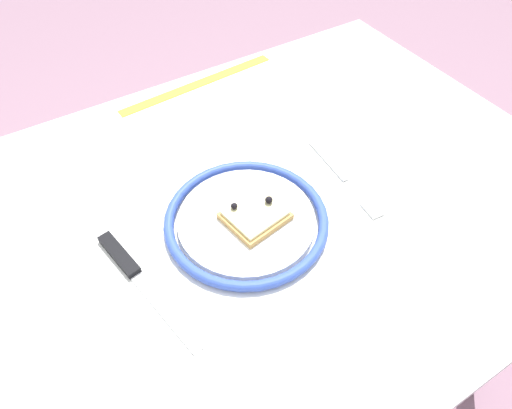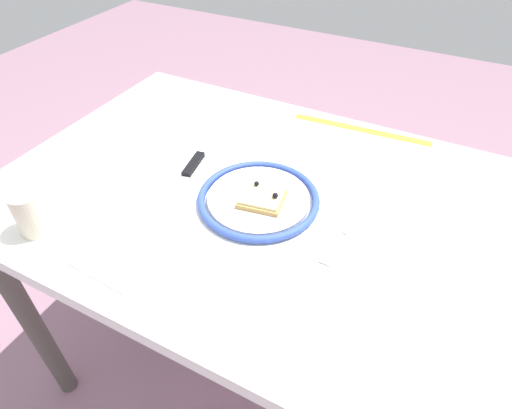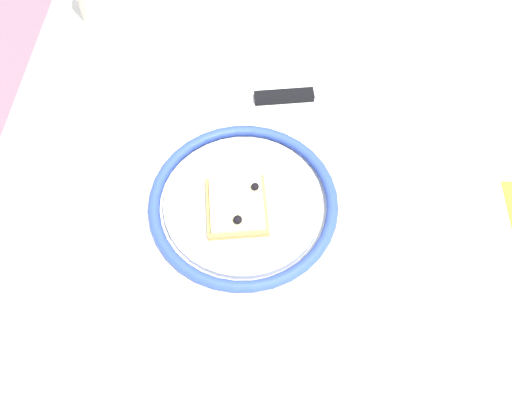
{
  "view_description": "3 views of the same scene",
  "coord_description": "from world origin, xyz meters",
  "px_view_note": "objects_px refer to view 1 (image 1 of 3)",
  "views": [
    {
      "loc": [
        0.22,
        0.42,
        1.31
      ],
      "look_at": [
        -0.02,
        0.03,
        0.78
      ],
      "focal_mm": 32.14,
      "sensor_mm": 36.0,
      "label": 1
    },
    {
      "loc": [
        -0.31,
        0.64,
        1.34
      ],
      "look_at": [
        -0.01,
        0.06,
        0.77
      ],
      "focal_mm": 30.16,
      "sensor_mm": 36.0,
      "label": 2
    },
    {
      "loc": [
        -0.37,
        -0.02,
        1.42
      ],
      "look_at": [
        -0.01,
        0.01,
        0.78
      ],
      "focal_mm": 39.75,
      "sensor_mm": 36.0,
      "label": 3
    }
  ],
  "objects_px": {
    "pizza_slice_near": "(255,215)",
    "knife": "(131,269)",
    "measuring_tape": "(198,84)",
    "fork": "(344,178)",
    "plate": "(248,219)",
    "dining_table": "(239,246)"
  },
  "relations": [
    {
      "from": "fork",
      "to": "knife",
      "type": "bearing_deg",
      "value": -2.12
    },
    {
      "from": "plate",
      "to": "knife",
      "type": "bearing_deg",
      "value": -3.33
    },
    {
      "from": "pizza_slice_near",
      "to": "knife",
      "type": "distance_m",
      "value": 0.2
    },
    {
      "from": "fork",
      "to": "pizza_slice_near",
      "type": "bearing_deg",
      "value": 1.3
    },
    {
      "from": "measuring_tape",
      "to": "pizza_slice_near",
      "type": "bearing_deg",
      "value": 72.18
    },
    {
      "from": "knife",
      "to": "fork",
      "type": "bearing_deg",
      "value": 177.88
    },
    {
      "from": "pizza_slice_near",
      "to": "plate",
      "type": "bearing_deg",
      "value": -40.84
    },
    {
      "from": "dining_table",
      "to": "knife",
      "type": "bearing_deg",
      "value": 4.88
    },
    {
      "from": "dining_table",
      "to": "knife",
      "type": "xyz_separation_m",
      "value": [
        0.19,
        0.02,
        0.1
      ]
    },
    {
      "from": "fork",
      "to": "measuring_tape",
      "type": "xyz_separation_m",
      "value": [
        0.08,
        -0.38,
        -0.0
      ]
    },
    {
      "from": "dining_table",
      "to": "pizza_slice_near",
      "type": "xyz_separation_m",
      "value": [
        -0.01,
        0.03,
        0.11
      ]
    },
    {
      "from": "pizza_slice_near",
      "to": "fork",
      "type": "xyz_separation_m",
      "value": [
        -0.18,
        -0.0,
        -0.02
      ]
    },
    {
      "from": "fork",
      "to": "measuring_tape",
      "type": "height_order",
      "value": "fork"
    },
    {
      "from": "plate",
      "to": "fork",
      "type": "xyz_separation_m",
      "value": [
        -0.19,
        0.0,
        -0.01
      ]
    },
    {
      "from": "plate",
      "to": "measuring_tape",
      "type": "distance_m",
      "value": 0.39
    },
    {
      "from": "pizza_slice_near",
      "to": "knife",
      "type": "bearing_deg",
      "value": -5.21
    },
    {
      "from": "dining_table",
      "to": "measuring_tape",
      "type": "relative_size",
      "value": 3.26
    },
    {
      "from": "plate",
      "to": "pizza_slice_near",
      "type": "bearing_deg",
      "value": 139.16
    },
    {
      "from": "plate",
      "to": "measuring_tape",
      "type": "relative_size",
      "value": 0.72
    },
    {
      "from": "measuring_tape",
      "to": "fork",
      "type": "bearing_deg",
      "value": 98.59
    },
    {
      "from": "knife",
      "to": "measuring_tape",
      "type": "bearing_deg",
      "value": -128.59
    },
    {
      "from": "dining_table",
      "to": "fork",
      "type": "bearing_deg",
      "value": 171.15
    }
  ]
}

